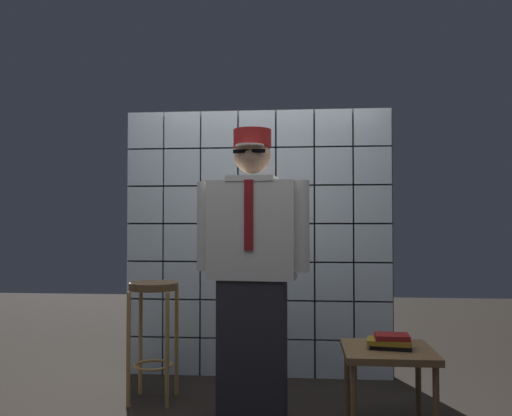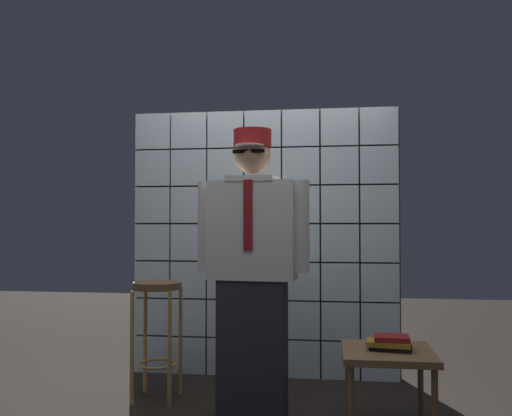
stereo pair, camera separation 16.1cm
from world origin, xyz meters
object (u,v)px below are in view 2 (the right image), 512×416
Objects in this scene: bar_stool at (157,312)px; book_stack at (390,343)px; side_table at (388,361)px; standing_person at (252,267)px.

bar_stool is 2.98× the size of book_stack.
side_table is at bearing -16.26° from bar_stool.
standing_person is at bearing 168.96° from book_stack.
book_stack is at bearing -6.18° from standing_person.
bar_stool is 1.61m from book_stack.
side_table is at bearing -5.93° from standing_person.
standing_person reaches higher than side_table.
standing_person is 0.94m from book_stack.
book_stack is at bearing -24.79° from side_table.
bar_stool is 1.57× the size of side_table.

